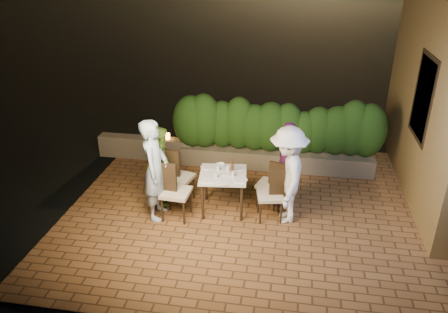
% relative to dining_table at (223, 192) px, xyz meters
% --- Properties ---
extents(ground, '(400.00, 400.00, 0.00)m').
position_rel_dining_table_xyz_m(ground, '(0.65, -0.35, -0.40)').
color(ground, black).
rests_on(ground, ground).
extents(terrace_floor, '(7.00, 6.00, 0.15)m').
position_rel_dining_table_xyz_m(terrace_floor, '(0.65, 0.15, -0.45)').
color(terrace_floor, brown).
rests_on(terrace_floor, ground).
extents(window_pane, '(0.08, 1.00, 1.40)m').
position_rel_dining_table_xyz_m(window_pane, '(3.47, 1.15, 1.62)').
color(window_pane, black).
rests_on(window_pane, building_wall).
extents(window_frame, '(0.06, 1.15, 1.55)m').
position_rel_dining_table_xyz_m(window_frame, '(3.46, 1.15, 1.62)').
color(window_frame, black).
rests_on(window_frame, building_wall).
extents(planter, '(4.20, 0.55, 0.40)m').
position_rel_dining_table_xyz_m(planter, '(0.85, 1.95, -0.17)').
color(planter, '#6F6247').
rests_on(planter, ground).
extents(hedge, '(4.00, 0.70, 1.10)m').
position_rel_dining_table_xyz_m(hedge, '(0.85, 1.95, 0.57)').
color(hedge, '#1F4212').
rests_on(hedge, planter).
extents(parapet, '(2.20, 0.30, 0.50)m').
position_rel_dining_table_xyz_m(parapet, '(-2.15, 1.95, -0.12)').
color(parapet, '#6F6247').
rests_on(parapet, ground).
extents(hill, '(52.00, 40.00, 22.00)m').
position_rel_dining_table_xyz_m(hill, '(2.65, 59.65, -4.38)').
color(hill, black).
rests_on(hill, ground).
extents(dining_table, '(0.92, 0.92, 0.75)m').
position_rel_dining_table_xyz_m(dining_table, '(0.00, 0.00, 0.00)').
color(dining_table, white).
rests_on(dining_table, ground).
extents(plate_nw, '(0.24, 0.24, 0.01)m').
position_rel_dining_table_xyz_m(plate_nw, '(-0.21, -0.29, 0.38)').
color(plate_nw, white).
rests_on(plate_nw, dining_table).
extents(plate_sw, '(0.24, 0.24, 0.01)m').
position_rel_dining_table_xyz_m(plate_sw, '(-0.34, 0.21, 0.38)').
color(plate_sw, white).
rests_on(plate_sw, dining_table).
extents(plate_ne, '(0.24, 0.24, 0.01)m').
position_rel_dining_table_xyz_m(plate_ne, '(0.34, -0.18, 0.38)').
color(plate_ne, white).
rests_on(plate_ne, dining_table).
extents(plate_se, '(0.24, 0.24, 0.01)m').
position_rel_dining_table_xyz_m(plate_se, '(0.21, 0.28, 0.38)').
color(plate_se, white).
rests_on(plate_se, dining_table).
extents(plate_centre, '(0.21, 0.21, 0.01)m').
position_rel_dining_table_xyz_m(plate_centre, '(0.02, 0.01, 0.38)').
color(plate_centre, white).
rests_on(plate_centre, dining_table).
extents(plate_front, '(0.24, 0.24, 0.01)m').
position_rel_dining_table_xyz_m(plate_front, '(0.09, -0.31, 0.38)').
color(plate_front, white).
rests_on(plate_front, dining_table).
extents(glass_nw, '(0.06, 0.06, 0.10)m').
position_rel_dining_table_xyz_m(glass_nw, '(-0.10, -0.17, 0.43)').
color(glass_nw, silver).
rests_on(glass_nw, dining_table).
extents(glass_sw, '(0.06, 0.06, 0.10)m').
position_rel_dining_table_xyz_m(glass_sw, '(-0.11, 0.13, 0.42)').
color(glass_sw, silver).
rests_on(glass_sw, dining_table).
extents(glass_ne, '(0.06, 0.06, 0.10)m').
position_rel_dining_table_xyz_m(glass_ne, '(0.19, -0.07, 0.42)').
color(glass_ne, silver).
rests_on(glass_ne, dining_table).
extents(glass_se, '(0.07, 0.07, 0.11)m').
position_rel_dining_table_xyz_m(glass_se, '(0.07, 0.14, 0.43)').
color(glass_se, silver).
rests_on(glass_se, dining_table).
extents(beer_bottle, '(0.05, 0.05, 0.28)m').
position_rel_dining_table_xyz_m(beer_bottle, '(0.15, 0.07, 0.51)').
color(beer_bottle, '#4C240C').
rests_on(beer_bottle, dining_table).
extents(bowl, '(0.21, 0.21, 0.04)m').
position_rel_dining_table_xyz_m(bowl, '(-0.10, 0.31, 0.39)').
color(bowl, white).
rests_on(bowl, dining_table).
extents(chair_left_front, '(0.52, 0.52, 1.06)m').
position_rel_dining_table_xyz_m(chair_left_front, '(-0.78, -0.38, 0.16)').
color(chair_left_front, black).
rests_on(chair_left_front, ground).
extents(chair_left_back, '(0.59, 0.59, 1.05)m').
position_rel_dining_table_xyz_m(chair_left_back, '(-0.88, 0.18, 0.15)').
color(chair_left_back, black).
rests_on(chair_left_back, ground).
extents(chair_right_front, '(0.53, 0.53, 0.97)m').
position_rel_dining_table_xyz_m(chair_right_front, '(0.87, -0.13, 0.11)').
color(chair_right_front, black).
rests_on(chair_right_front, ground).
extents(chair_right_back, '(0.53, 0.53, 0.92)m').
position_rel_dining_table_xyz_m(chair_right_back, '(0.82, 0.32, 0.09)').
color(chair_right_back, black).
rests_on(chair_right_back, ground).
extents(diner_blue, '(0.49, 0.70, 1.86)m').
position_rel_dining_table_xyz_m(diner_blue, '(-1.14, -0.39, 0.56)').
color(diner_blue, silver).
rests_on(diner_blue, ground).
extents(diner_green, '(0.84, 0.91, 1.50)m').
position_rel_dining_table_xyz_m(diner_green, '(-1.21, 0.18, 0.38)').
color(diner_green, '#81BD3B').
rests_on(diner_green, ground).
extents(diner_white, '(0.75, 1.19, 1.77)m').
position_rel_dining_table_xyz_m(diner_white, '(1.15, -0.12, 0.51)').
color(diner_white, white).
rests_on(diner_white, ground).
extents(diner_purple, '(0.48, 1.00, 1.65)m').
position_rel_dining_table_xyz_m(diner_purple, '(1.13, 0.45, 0.45)').
color(diner_purple, '#6B235F').
rests_on(diner_purple, ground).
extents(parapet_lamp, '(0.10, 0.10, 0.14)m').
position_rel_dining_table_xyz_m(parapet_lamp, '(-1.61, 1.95, 0.20)').
color(parapet_lamp, orange).
rests_on(parapet_lamp, parapet).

